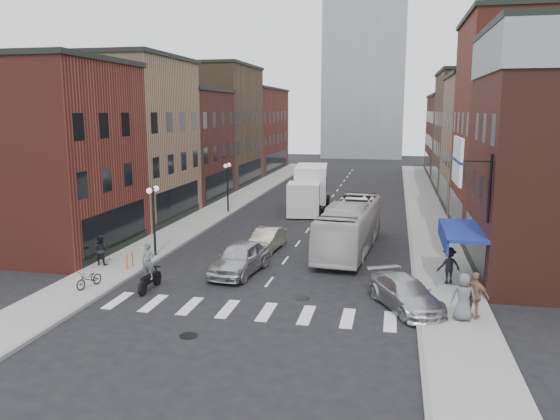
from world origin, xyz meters
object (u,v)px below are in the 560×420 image
(transit_bus, at_px, (350,226))
(ped_right_a, at_px, (449,265))
(billboard_sign, at_px, (460,162))
(bike_rack, at_px, (130,261))
(ped_right_b, at_px, (475,296))
(ped_left_solo, at_px, (101,250))
(ped_right_c, at_px, (463,297))
(sedan_left_far, at_px, (266,240))
(parked_bicycle, at_px, (89,279))
(motorcycle_rider, at_px, (149,268))
(box_truck, at_px, (309,189))
(streetlamp_near, at_px, (153,208))
(curb_car, at_px, (406,294))
(sedan_left_near, at_px, (240,258))
(streetlamp_far, at_px, (228,178))

(transit_bus, xyz_separation_m, ped_right_a, (5.20, -5.85, -0.44))
(billboard_sign, bearing_deg, bike_rack, 177.17)
(ped_right_b, bearing_deg, bike_rack, 16.57)
(ped_left_solo, height_order, ped_right_c, ped_right_c)
(sedan_left_far, xyz_separation_m, ped_right_a, (10.10, -4.77, 0.38))
(transit_bus, bearing_deg, bike_rack, -143.77)
(bike_rack, height_order, parked_bicycle, parked_bicycle)
(motorcycle_rider, height_order, parked_bicycle, motorcycle_rider)
(box_truck, xyz_separation_m, ped_right_a, (9.66, -18.54, -0.78))
(streetlamp_near, xyz_separation_m, ped_right_c, (16.09, -6.62, -1.81))
(motorcycle_rider, distance_m, curb_car, 11.72)
(transit_bus, height_order, sedan_left_near, transit_bus)
(sedan_left_far, relative_size, curb_car, 0.88)
(ped_right_c, bearing_deg, curb_car, -29.44)
(ped_left_solo, bearing_deg, sedan_left_near, -172.47)
(ped_right_c, bearing_deg, ped_right_a, -87.95)
(streetlamp_near, distance_m, curb_car, 15.07)
(bike_rack, xyz_separation_m, parked_bicycle, (-0.38, -3.28, 0.01))
(bike_rack, distance_m, parked_bicycle, 3.30)
(parked_bicycle, bearing_deg, ped_right_b, 12.61)
(sedan_left_far, distance_m, parked_bicycle, 10.98)
(streetlamp_near, height_order, parked_bicycle, streetlamp_near)
(billboard_sign, xyz_separation_m, parked_bicycle, (-16.57, -2.48, -5.58))
(motorcycle_rider, bearing_deg, streetlamp_far, 100.39)
(ped_right_a, distance_m, ped_right_c, 4.76)
(bike_rack, distance_m, ped_right_c, 16.76)
(streetlamp_far, bearing_deg, ped_right_c, -52.04)
(box_truck, bearing_deg, billboard_sign, -70.40)
(curb_car, bearing_deg, billboard_sign, 14.56)
(motorcycle_rider, xyz_separation_m, ped_left_solo, (-4.21, 3.04, -0.10))
(transit_bus, distance_m, sedan_left_near, 7.88)
(ped_right_b, bearing_deg, ped_right_c, 61.07)
(streetlamp_far, xyz_separation_m, box_truck, (6.29, 2.68, -1.09))
(streetlamp_far, relative_size, ped_right_a, 2.31)
(box_truck, distance_m, ped_right_b, 25.20)
(sedan_left_near, height_order, ped_right_a, ped_right_a)
(streetlamp_far, xyz_separation_m, ped_right_b, (16.56, -20.32, -1.82))
(billboard_sign, distance_m, bike_rack, 17.14)
(bike_rack, height_order, transit_bus, transit_bus)
(transit_bus, height_order, ped_right_a, transit_bus)
(sedan_left_near, bearing_deg, streetlamp_near, 168.46)
(parked_bicycle, bearing_deg, ped_left_solo, 125.55)
(bike_rack, distance_m, ped_right_a, 16.18)
(streetlamp_far, bearing_deg, ped_right_b, -50.81)
(ped_left_solo, height_order, ped_right_b, ped_right_b)
(transit_bus, relative_size, ped_right_b, 5.63)
(billboard_sign, relative_size, parked_bicycle, 2.40)
(streetlamp_far, relative_size, motorcycle_rider, 1.79)
(billboard_sign, xyz_separation_m, sedan_left_near, (-10.41, 1.58, -5.31))
(box_truck, bearing_deg, ped_right_b, -71.99)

